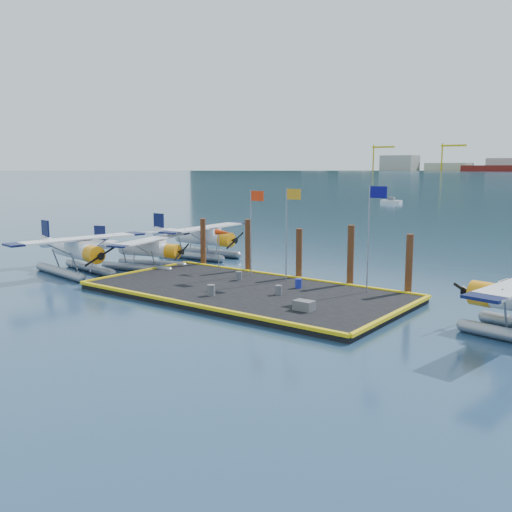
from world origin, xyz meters
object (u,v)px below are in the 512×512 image
at_px(drum_3, 211,290).
at_px(piling_1, 248,247).
at_px(seaplane_b, 148,252).
at_px(flagpole_red, 253,220).
at_px(seaplane_c, 203,240).
at_px(crate, 304,305).
at_px(seaplane_a, 77,253).
at_px(piling_2, 299,256).
at_px(drum_0, 239,276).
at_px(piling_4, 409,266).
at_px(piling_0, 203,244).
at_px(drum_2, 279,290).
at_px(flagpole_blue, 372,223).
at_px(drum_5, 298,283).
at_px(windsock, 223,233).
at_px(piling_3, 351,258).
at_px(flagpole_yellow, 289,220).

relative_size(drum_3, piling_1, 0.16).
distance_m(seaplane_b, flagpole_red, 10.06).
xyz_separation_m(seaplane_c, flagpole_red, (10.00, -5.69, 2.78)).
distance_m(seaplane_b, crate, 18.27).
height_order(seaplane_a, piling_2, piling_2).
bearing_deg(drum_0, drum_3, -71.07).
height_order(seaplane_c, piling_4, piling_4).
xyz_separation_m(flagpole_red, piling_1, (-1.71, 1.60, -2.30)).
xyz_separation_m(flagpole_red, piling_0, (-6.21, 1.60, -2.40)).
bearing_deg(drum_2, flagpole_blue, 42.71).
bearing_deg(piling_0, drum_0, -28.29).
bearing_deg(piling_0, drum_2, -26.17).
xyz_separation_m(seaplane_a, seaplane_c, (2.09, 11.66, -0.02)).
height_order(seaplane_b, drum_5, seaplane_b).
xyz_separation_m(flagpole_red, piling_4, (10.79, 1.60, -2.40)).
distance_m(flagpole_blue, windsock, 11.81).
bearing_deg(drum_5, drum_0, -175.95).
xyz_separation_m(crate, piling_3, (-1.29, 7.67, 1.48)).
xyz_separation_m(windsock, piling_2, (5.53, 1.60, -1.33)).
bearing_deg(windsock, drum_3, -55.24).
bearing_deg(windsock, seaplane_b, -169.62).
relative_size(drum_3, flagpole_yellow, 0.11).
height_order(drum_3, flagpole_yellow, flagpole_yellow).
distance_m(seaplane_a, drum_2, 17.09).
xyz_separation_m(seaplane_c, windsock, (7.27, -5.69, 1.61)).
bearing_deg(seaplane_b, piling_3, 86.90).
xyz_separation_m(windsock, piling_4, (13.53, 1.60, -1.23)).
xyz_separation_m(drum_0, flagpole_blue, (8.83, 1.83, 3.98)).
bearing_deg(seaplane_b, flagpole_yellow, 82.69).
distance_m(seaplane_c, flagpole_blue, 20.06).
relative_size(seaplane_c, drum_0, 17.26).
distance_m(crate, piling_0, 16.27).
bearing_deg(flagpole_yellow, flagpole_blue, -0.00).
bearing_deg(drum_2, piling_4, 42.37).
height_order(piling_1, piling_2, piling_1).
distance_m(seaplane_c, flagpole_red, 11.84).
height_order(flagpole_red, windsock, flagpole_red).
height_order(drum_2, flagpole_yellow, flagpole_yellow).
bearing_deg(piling_4, windsock, -173.25).
xyz_separation_m(drum_2, drum_3, (-3.09, -2.63, 0.04)).
relative_size(drum_5, flagpole_red, 0.10).
distance_m(seaplane_b, piling_0, 4.41).
relative_size(seaplane_a, drum_2, 18.43).
bearing_deg(drum_3, crate, 3.54).
xyz_separation_m(seaplane_c, piling_2, (12.79, -4.09, 0.28)).
distance_m(seaplane_a, drum_5, 17.46).
bearing_deg(piling_3, seaplane_b, -170.11).
distance_m(seaplane_c, piling_4, 21.19).
relative_size(flagpole_red, piling_4, 1.50).
relative_size(seaplane_a, windsock, 3.40).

